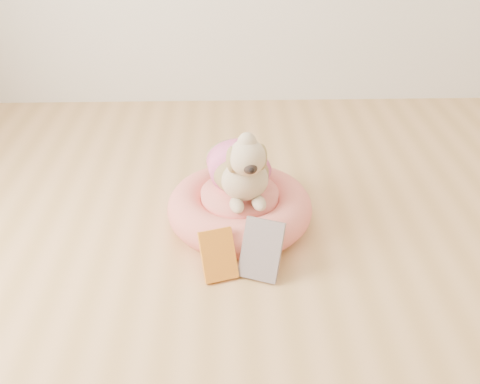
{
  "coord_description": "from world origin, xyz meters",
  "views": [
    {
      "loc": [
        -0.21,
        -0.95,
        1.3
      ],
      "look_at": [
        -0.16,
        0.85,
        0.18
      ],
      "focal_mm": 40.0,
      "sensor_mm": 36.0,
      "label": 1
    }
  ],
  "objects_px": {
    "book_yellow": "(218,255)",
    "book_white": "(262,250)",
    "pet_bed": "(240,208)",
    "dog": "(241,155)"
  },
  "relations": [
    {
      "from": "dog",
      "to": "book_white",
      "type": "xyz_separation_m",
      "value": [
        0.07,
        -0.33,
        -0.21
      ]
    },
    {
      "from": "book_yellow",
      "to": "book_white",
      "type": "relative_size",
      "value": 0.84
    },
    {
      "from": "pet_bed",
      "to": "dog",
      "type": "distance_m",
      "value": 0.24
    },
    {
      "from": "pet_bed",
      "to": "book_white",
      "type": "height_order",
      "value": "book_white"
    },
    {
      "from": "pet_bed",
      "to": "dog",
      "type": "height_order",
      "value": "dog"
    },
    {
      "from": "pet_bed",
      "to": "book_white",
      "type": "bearing_deg",
      "value": -77.63
    },
    {
      "from": "book_yellow",
      "to": "dog",
      "type": "bearing_deg",
      "value": 58.36
    },
    {
      "from": "dog",
      "to": "book_yellow",
      "type": "bearing_deg",
      "value": -114.4
    },
    {
      "from": "pet_bed",
      "to": "book_white",
      "type": "distance_m",
      "value": 0.33
    },
    {
      "from": "book_yellow",
      "to": "book_white",
      "type": "xyz_separation_m",
      "value": [
        0.16,
        0.01,
        0.02
      ]
    }
  ]
}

